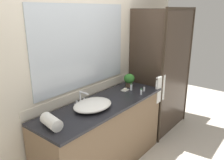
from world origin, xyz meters
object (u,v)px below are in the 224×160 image
at_px(faucet, 81,100).
at_px(amenity_bottle_conditioner, 141,92).
at_px(potted_plant, 129,80).
at_px(soap_dish, 125,90).
at_px(amenity_bottle_shampoo, 144,89).
at_px(sink_basin, 93,105).
at_px(rolled_towel_near_edge, 51,122).
at_px(amenity_bottle_body_wash, 131,87).

height_order(faucet, amenity_bottle_conditioner, faucet).
bearing_deg(potted_plant, soap_dish, -163.19).
xyz_separation_m(amenity_bottle_shampoo, amenity_bottle_conditioner, (-0.14, -0.04, 0.00)).
bearing_deg(sink_basin, soap_dish, 4.75).
bearing_deg(rolled_towel_near_edge, potted_plant, 4.21).
bearing_deg(amenity_bottle_conditioner, sink_basin, 164.24).
relative_size(faucet, amenity_bottle_shampoo, 2.25).
bearing_deg(sink_basin, amenity_bottle_conditioner, -15.76).
height_order(amenity_bottle_body_wash, rolled_towel_near_edge, rolled_towel_near_edge).
height_order(amenity_bottle_shampoo, amenity_bottle_conditioner, amenity_bottle_conditioner).
bearing_deg(soap_dish, amenity_bottle_conditioner, -90.24).
xyz_separation_m(faucet, potted_plant, (0.88, -0.08, 0.05)).
xyz_separation_m(amenity_bottle_shampoo, rolled_towel_near_edge, (-1.41, 0.16, 0.02)).
bearing_deg(sink_basin, amenity_bottle_shampoo, -10.60).
height_order(sink_basin, amenity_bottle_body_wash, amenity_bottle_body_wash).
bearing_deg(faucet, amenity_bottle_body_wash, -13.87).
distance_m(faucet, amenity_bottle_shampoo, 0.92).
xyz_separation_m(potted_plant, amenity_bottle_body_wash, (-0.11, -0.11, -0.06)).
bearing_deg(faucet, sink_basin, -90.00).
relative_size(sink_basin, amenity_bottle_shampoo, 6.34).
height_order(sink_basin, potted_plant, potted_plant).
relative_size(sink_basin, potted_plant, 2.52).
bearing_deg(amenity_bottle_body_wash, sink_basin, 179.68).
height_order(soap_dish, rolled_towel_near_edge, rolled_towel_near_edge).
bearing_deg(soap_dish, amenity_bottle_shampoo, -56.69).
relative_size(faucet, potted_plant, 0.89).
distance_m(faucet, amenity_bottle_conditioner, 0.81).
bearing_deg(amenity_bottle_conditioner, rolled_towel_near_edge, 170.87).
bearing_deg(amenity_bottle_body_wash, soap_dish, 134.52).
xyz_separation_m(faucet, rolled_towel_near_edge, (-0.56, -0.18, 0.00)).
relative_size(amenity_bottle_conditioner, rolled_towel_near_edge, 0.36).
bearing_deg(faucet, amenity_bottle_shampoo, -22.07).
bearing_deg(potted_plant, rolled_towel_near_edge, -175.79).
bearing_deg(soap_dish, rolled_towel_near_edge, -177.55).
height_order(sink_basin, soap_dish, sink_basin).
relative_size(faucet, rolled_towel_near_edge, 0.71).
xyz_separation_m(sink_basin, potted_plant, (0.88, 0.11, 0.07)).
distance_m(soap_dish, amenity_bottle_conditioner, 0.26).
xyz_separation_m(amenity_bottle_body_wash, rolled_towel_near_edge, (-1.33, 0.01, 0.01)).
height_order(potted_plant, amenity_bottle_shampoo, potted_plant).
bearing_deg(faucet, amenity_bottle_conditioner, -28.60).
relative_size(potted_plant, rolled_towel_near_edge, 0.80).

